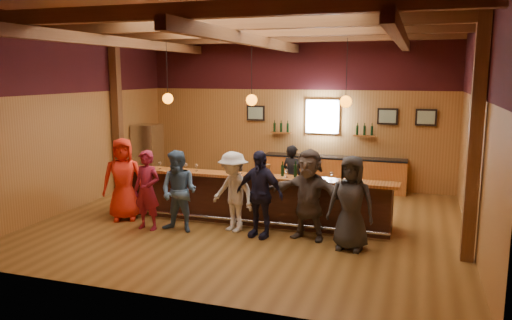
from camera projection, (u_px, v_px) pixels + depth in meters
The scene contains 27 objects.
room at pixel (252, 76), 10.61m from camera, with size 9.04×9.00×4.52m.
bar_counter at pixel (255, 198), 11.15m from camera, with size 6.30×1.07×1.11m.
back_bar_cabinet at pixel (334, 173), 14.14m from camera, with size 4.00×0.52×0.95m.
window at pixel (322, 117), 14.20m from camera, with size 0.95×0.09×0.95m.
framed_pictures at pixel (353, 116), 13.92m from camera, with size 5.35×0.05×0.45m.
wine_shelves at pixel (322, 132), 14.21m from camera, with size 3.00×0.18×0.30m.
pendant_lights at pixel (252, 100), 10.64m from camera, with size 4.24×0.24×1.37m.
stainless_fridge at pixel (148, 155), 14.64m from camera, with size 0.70×0.70×1.80m, color silver.
customer_orange at pixel (123, 179), 11.15m from camera, with size 0.91×0.59×1.85m, color red.
customer_redvest at pixel (147, 190), 10.46m from camera, with size 0.62×0.40×1.69m, color maroon.
customer_denim at pixel (179, 192), 10.30m from camera, with size 0.83×0.65×1.71m, color #446489.
customer_white at pixel (233, 192), 10.33m from camera, with size 1.09×0.63×1.68m, color silver.
customer_navy at pixel (259, 194), 9.97m from camera, with size 1.04×0.43×1.77m, color #1B1B36.
customer_brown at pixel (309, 194), 9.83m from camera, with size 1.68×0.54×1.81m, color #4F463F.
customer_dark at pixel (351, 203), 9.25m from camera, with size 0.87×0.57×1.78m, color #292A2C.
bartender at pixel (292, 177), 12.10m from camera, with size 0.57×0.38×1.57m, color black.
ice_bucket at pixel (265, 170), 10.65m from camera, with size 0.22×0.22×0.24m, color brown.
bottle_a at pixel (283, 170), 10.59m from camera, with size 0.07×0.07×0.31m.
bottle_b at pixel (296, 171), 10.47m from camera, with size 0.08×0.08×0.35m.
glass_a at pixel (144, 163), 11.52m from camera, with size 0.07×0.07×0.17m.
glass_b at pixel (160, 164), 11.36m from camera, with size 0.07×0.07×0.17m.
glass_c at pixel (186, 165), 11.16m from camera, with size 0.08×0.08×0.17m.
glass_d at pixel (196, 166), 11.12m from camera, with size 0.07×0.07×0.16m.
glass_e at pixel (241, 168), 10.83m from camera, with size 0.07×0.07×0.17m.
glass_f at pixel (286, 172), 10.44m from camera, with size 0.08×0.08×0.17m.
glass_g at pixel (311, 172), 10.38m from camera, with size 0.08×0.08×0.19m.
glass_h at pixel (331, 174), 10.11m from camera, with size 0.08×0.08×0.19m.
Camera 1 is at (3.42, -10.14, 3.26)m, focal length 35.00 mm.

